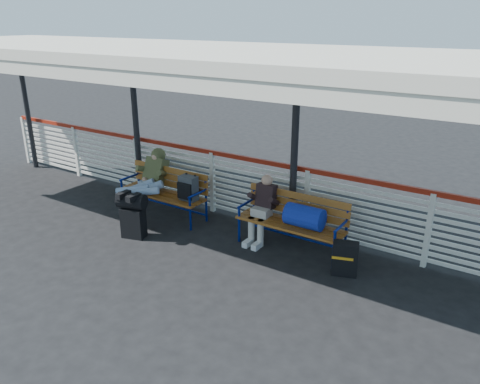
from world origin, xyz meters
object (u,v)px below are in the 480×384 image
Objects in this scene: bench_left at (172,188)px; suitcase_side at (345,259)px; luggage_stack at (133,214)px; bench_right at (299,217)px; companion_person at (262,208)px; traveler_man at (145,184)px.

bench_left is 3.55m from suitcase_side.
bench_right reaches higher than luggage_stack.
bench_right is 3.49× the size of suitcase_side.
companion_person is (1.92, 1.10, 0.16)m from luggage_stack.
luggage_stack is 0.49× the size of traveler_man.
traveler_man is at bearing 100.45° from luggage_stack.
companion_person is at bearing 13.45° from luggage_stack.
traveler_man is (-0.34, -0.35, 0.10)m from bench_left.
bench_left is 2.61m from bench_right.
bench_left is 1.57× the size of companion_person.
luggage_stack is at bearing -89.85° from bench_left.
companion_person is (2.27, 0.41, -0.10)m from traveler_man.
traveler_man is at bearing -172.00° from bench_right.
bench_right is at bearing 1.51° from bench_left.
traveler_man is 3.90m from suitcase_side.
luggage_stack is 0.45× the size of bench_left.
bench_right is 1.02m from suitcase_side.
suitcase_side is at bearing -3.77° from bench_left.
bench_left is at bearing -178.49° from bench_right.
bench_right is 0.68m from companion_person.
suitcase_side is at bearing -3.46° from luggage_stack.
companion_person reaches higher than bench_right.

